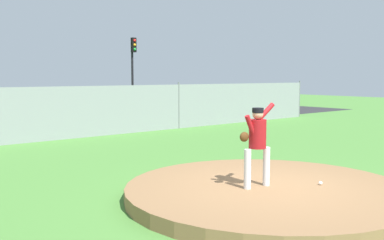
# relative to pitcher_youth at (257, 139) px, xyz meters

# --- Properties ---
(ground_plane) EXTENTS (80.00, 80.00, 0.00)m
(ground_plane) POSITION_rel_pitcher_youth_xyz_m (0.24, 5.94, -1.17)
(ground_plane) COLOR #4C8438
(asphalt_strip) EXTENTS (44.00, 7.00, 0.01)m
(asphalt_strip) POSITION_rel_pitcher_youth_xyz_m (0.24, 14.44, -1.16)
(asphalt_strip) COLOR #2B2B2D
(asphalt_strip) RESTS_ON ground_plane
(pitchers_mound) EXTENTS (5.36, 5.36, 0.25)m
(pitchers_mound) POSITION_rel_pitcher_youth_xyz_m (0.24, -0.06, -1.04)
(pitchers_mound) COLOR olive
(pitchers_mound) RESTS_ON ground_plane
(pitcher_youth) EXTENTS (0.82, 0.32, 1.56)m
(pitcher_youth) POSITION_rel_pitcher_youth_xyz_m (0.00, 0.00, 0.00)
(pitcher_youth) COLOR silver
(pitcher_youth) RESTS_ON pitchers_mound
(baseball) EXTENTS (0.07, 0.07, 0.07)m
(baseball) POSITION_rel_pitcher_youth_xyz_m (1.05, -0.68, -0.87)
(baseball) COLOR white
(baseball) RESTS_ON pitchers_mound
(chainlink_fence) EXTENTS (29.03, 0.07, 2.03)m
(chainlink_fence) POSITION_rel_pitcher_youth_xyz_m (0.24, 9.94, -0.20)
(chainlink_fence) COLOR gray
(chainlink_fence) RESTS_ON ground_plane
(parked_car_slate) EXTENTS (2.10, 4.24, 1.74)m
(parked_car_slate) POSITION_rel_pitcher_youth_xyz_m (4.00, 14.33, -0.35)
(parked_car_slate) COLOR slate
(parked_car_slate) RESTS_ON ground_plane
(traffic_cone_orange) EXTENTS (0.40, 0.40, 0.55)m
(traffic_cone_orange) POSITION_rel_pitcher_youth_xyz_m (1.08, 14.80, -0.90)
(traffic_cone_orange) COLOR orange
(traffic_cone_orange) RESTS_ON asphalt_strip
(traffic_light_far) EXTENTS (0.28, 0.46, 4.67)m
(traffic_light_far) POSITION_rel_pitcher_youth_xyz_m (9.15, 18.47, 2.04)
(traffic_light_far) COLOR black
(traffic_light_far) RESTS_ON ground_plane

